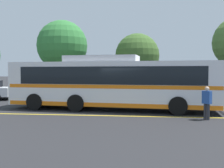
{
  "coord_description": "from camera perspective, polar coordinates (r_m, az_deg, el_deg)",
  "views": [
    {
      "loc": [
        1.0,
        -15.42,
        2.3
      ],
      "look_at": [
        -0.8,
        0.28,
        1.56
      ],
      "focal_mm": 42.0,
      "sensor_mm": 36.0,
      "label": 1
    }
  ],
  "objects": [
    {
      "name": "curb_strip",
      "position": [
        21.58,
        1.73,
        -3.26
      ],
      "size": [
        40.43,
        0.36,
        0.15
      ],
      "primitive_type": "cube",
      "color": "#99999E",
      "rests_on": "ground_plane"
    },
    {
      "name": "pedestrian_2",
      "position": [
        13.35,
        19.94,
        -3.51
      ],
      "size": [
        0.45,
        0.46,
        1.6
      ],
      "rotation": [
        0.0,
        0.0,
        2.31
      ],
      "color": "#2D2D33",
      "rests_on": "ground_plane"
    },
    {
      "name": "parked_car_3",
      "position": [
        21.31,
        20.79,
        -1.79
      ],
      "size": [
        4.04,
        1.96,
        1.41
      ],
      "rotation": [
        0.0,
        0.0,
        -1.58
      ],
      "color": "#9E9EA3",
      "rests_on": "ground_plane"
    },
    {
      "name": "parked_car_2",
      "position": [
        20.31,
        5.08,
        -1.87
      ],
      "size": [
        4.38,
        2.21,
        1.35
      ],
      "rotation": [
        0.0,
        0.0,
        1.52
      ],
      "color": "navy",
      "rests_on": "ground_plane"
    },
    {
      "name": "lane_strip_0",
      "position": [
        13.81,
        -1.05,
        -6.91
      ],
      "size": [
        32.43,
        0.2,
        0.01
      ],
      "primitive_type": "cube",
      "rotation": [
        0.0,
        0.0,
        1.57
      ],
      "color": "gold",
      "rests_on": "ground_plane"
    },
    {
      "name": "tree_2",
      "position": [
        24.18,
        -10.78,
        8.2
      ],
      "size": [
        4.51,
        4.51,
        6.91
      ],
      "color": "#513823",
      "rests_on": "ground_plane"
    },
    {
      "name": "parked_car_1",
      "position": [
        21.51,
        -10.51,
        -1.47
      ],
      "size": [
        4.28,
        1.85,
        1.56
      ],
      "rotation": [
        0.0,
        0.0,
        -1.55
      ],
      "color": "olive",
      "rests_on": "ground_plane"
    },
    {
      "name": "ground_plane",
      "position": [
        15.62,
        2.83,
        -5.81
      ],
      "size": [
        220.0,
        220.0,
        0.0
      ],
      "primitive_type": "plane",
      "color": "#262628"
    },
    {
      "name": "tree_3",
      "position": [
        23.79,
        5.5,
        6.18
      ],
      "size": [
        3.96,
        3.96,
        5.75
      ],
      "color": "#513823",
      "rests_on": "ground_plane"
    },
    {
      "name": "transit_bus",
      "position": [
        15.82,
        -0.06,
        0.35
      ],
      "size": [
        12.92,
        3.87,
        3.26
      ],
      "rotation": [
        0.0,
        0.0,
        -1.68
      ],
      "color": "white",
      "rests_on": "ground_plane"
    }
  ]
}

